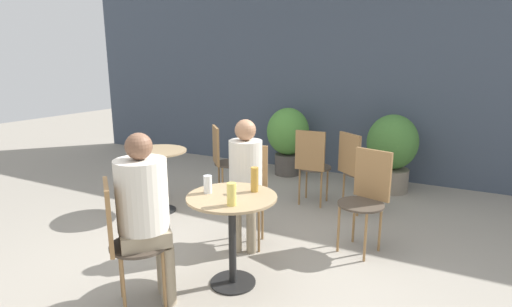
{
  "coord_description": "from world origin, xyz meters",
  "views": [
    {
      "loc": [
        1.62,
        -2.55,
        1.76
      ],
      "look_at": [
        0.11,
        0.32,
        0.99
      ],
      "focal_mm": 28.0,
      "sensor_mm": 36.0,
      "label": 1
    }
  ],
  "objects": [
    {
      "name": "bistro_chair_4",
      "position": [
        0.05,
        1.89,
        0.57
      ],
      "size": [
        0.42,
        0.42,
        0.95
      ],
      "rotation": [
        0.0,
        0.0,
        3.18
      ],
      "color": "#42382D",
      "rests_on": "ground_plane"
    },
    {
      "name": "storefront_wall",
      "position": [
        0.0,
        3.5,
        1.5
      ],
      "size": [
        10.0,
        0.06,
        3.0
      ],
      "color": "#3D4756",
      "rests_on": "ground_plane"
    },
    {
      "name": "bistro_chair_1",
      "position": [
        -0.41,
        -0.69,
        0.57
      ],
      "size": [
        0.48,
        0.48,
        0.95
      ],
      "rotation": [
        0.0,
        0.0,
        -3.84
      ],
      "color": "#42382D",
      "rests_on": "ground_plane"
    },
    {
      "name": "seated_person_1",
      "position": [
        -0.31,
        -0.57,
        0.76
      ],
      "size": [
        0.46,
        0.46,
        1.28
      ],
      "rotation": [
        0.0,
        0.0,
        2.44
      ],
      "color": "gray",
      "rests_on": "ground_plane"
    },
    {
      "name": "cafe_table_near",
      "position": [
        0.11,
        -0.08,
        0.57
      ],
      "size": [
        0.7,
        0.7,
        0.74
      ],
      "color": "black",
      "rests_on": "ground_plane"
    },
    {
      "name": "beer_glass_1",
      "position": [
        -0.09,
        -0.1,
        0.81
      ],
      "size": [
        0.07,
        0.07,
        0.14
      ],
      "color": "silver",
      "rests_on": "cafe_table_near"
    },
    {
      "name": "bistro_chair_0",
      "position": [
        -0.17,
        0.68,
        0.57
      ],
      "size": [
        0.45,
        0.47,
        0.95
      ],
      "rotation": [
        0.0,
        0.0,
        0.35
      ],
      "color": "#42382D",
      "rests_on": "ground_plane"
    },
    {
      "name": "seated_person_0",
      "position": [
        -0.11,
        0.53,
        0.75
      ],
      "size": [
        0.34,
        0.36,
        1.24
      ],
      "rotation": [
        0.0,
        0.0,
        0.35
      ],
      "color": "gray",
      "rests_on": "ground_plane"
    },
    {
      "name": "cafe_table_far",
      "position": [
        -1.48,
        0.88,
        0.56
      ],
      "size": [
        0.67,
        0.67,
        0.74
      ],
      "color": "black",
      "rests_on": "ground_plane"
    },
    {
      "name": "potted_plant_1",
      "position": [
        0.8,
        2.95,
        0.58
      ],
      "size": [
        0.67,
        0.67,
        1.05
      ],
      "color": "slate",
      "rests_on": "ground_plane"
    },
    {
      "name": "bistro_chair_3",
      "position": [
        0.89,
        1.05,
        0.57
      ],
      "size": [
        0.44,
        0.46,
        0.95
      ],
      "rotation": [
        0.0,
        0.0,
        6.0
      ],
      "color": "#42382D",
      "rests_on": "ground_plane"
    },
    {
      "name": "beer_glass_2",
      "position": [
        0.21,
        -0.25,
        0.83
      ],
      "size": [
        0.07,
        0.07,
        0.17
      ],
      "color": "#DBC65B",
      "rests_on": "cafe_table_near"
    },
    {
      "name": "potted_plant_0",
      "position": [
        -0.76,
        3.03,
        0.61
      ],
      "size": [
        0.65,
        0.65,
        1.05
      ],
      "color": "#47423D",
      "rests_on": "ground_plane"
    },
    {
      "name": "beer_glass_0",
      "position": [
        0.21,
        0.1,
        0.84
      ],
      "size": [
        0.06,
        0.06,
        0.2
      ],
      "color": "#B28433",
      "rests_on": "cafe_table_near"
    },
    {
      "name": "ground_plane",
      "position": [
        0.0,
        0.0,
        0.0
      ],
      "size": [
        20.0,
        20.0,
        0.0
      ],
      "primitive_type": "plane",
      "color": "gray"
    },
    {
      "name": "bistro_chair_2",
      "position": [
        -1.04,
        1.61,
        0.57
      ],
      "size": [
        0.48,
        0.48,
        0.95
      ],
      "rotation": [
        0.0,
        0.0,
        2.31
      ],
      "color": "#42382D",
      "rests_on": "ground_plane"
    },
    {
      "name": "bistro_chair_5",
      "position": [
        0.56,
        1.93,
        0.57
      ],
      "size": [
        0.48,
        0.48,
        0.95
      ],
      "rotation": [
        0.0,
        0.0,
        2.49
      ],
      "color": "#42382D",
      "rests_on": "ground_plane"
    }
  ]
}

